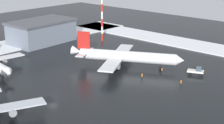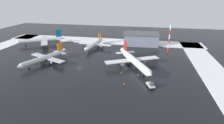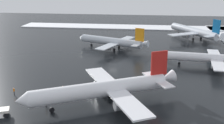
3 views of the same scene
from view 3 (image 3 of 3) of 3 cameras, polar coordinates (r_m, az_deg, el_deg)
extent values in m
plane|color=black|center=(88.23, 0.19, -0.32)|extent=(240.00, 240.00, 0.00)
cube|color=white|center=(153.21, 3.31, 7.12)|extent=(14.00, 116.00, 0.42)
cylinder|color=white|center=(59.26, -2.34, -5.58)|extent=(16.91, 27.70, 3.36)
cone|color=white|center=(56.71, -17.97, -7.51)|extent=(3.93, 3.59, 3.19)
cone|color=white|center=(65.61, 11.20, -3.08)|extent=(4.18, 4.45, 3.26)
cube|color=white|center=(53.47, 3.51, -8.53)|extent=(13.36, 9.88, 0.36)
cylinder|color=gray|center=(55.34, 2.17, -8.72)|extent=(3.32, 3.89, 1.97)
cube|color=white|center=(67.40, -2.15, -3.01)|extent=(13.36, 9.88, 0.36)
cylinder|color=gray|center=(65.85, -1.99, -4.42)|extent=(3.32, 3.89, 1.97)
cube|color=red|center=(63.28, 9.56, -0.25)|extent=(2.17, 3.65, 5.53)
cube|color=white|center=(62.04, 10.60, -4.42)|extent=(5.39, 4.50, 0.24)
cube|color=white|center=(66.82, 7.98, -2.72)|extent=(5.39, 4.50, 0.24)
cylinder|color=black|center=(57.71, -12.22, -8.21)|extent=(0.24, 0.24, 0.69)
cylinder|color=black|center=(58.32, -12.13, -9.49)|extent=(0.82, 1.12, 1.09)
cylinder|color=black|center=(58.91, 1.11, -7.27)|extent=(0.24, 0.24, 0.69)
cylinder|color=black|center=(59.51, 1.10, -8.53)|extent=(0.82, 1.12, 1.09)
cylinder|color=black|center=(62.62, -0.38, -5.76)|extent=(0.24, 0.24, 0.69)
cylinder|color=black|center=(63.19, -0.38, -6.95)|extent=(0.82, 1.12, 1.09)
cylinder|color=silver|center=(105.84, -0.24, 4.24)|extent=(12.17, 24.33, 2.85)
cone|color=silver|center=(113.05, -6.24, 4.96)|extent=(3.27, 2.89, 2.71)
cone|color=silver|center=(99.79, 6.63, 3.64)|extent=(3.38, 3.69, 2.77)
cube|color=silver|center=(98.89, -0.96, 3.18)|extent=(11.48, 7.54, 0.30)
cylinder|color=gray|center=(100.70, -0.68, 2.95)|extent=(2.63, 3.27, 1.68)
cube|color=silver|center=(110.64, 2.67, 4.64)|extent=(11.48, 7.54, 0.30)
cylinder|color=gray|center=(109.55, 2.07, 4.08)|extent=(2.63, 3.27, 1.68)
cube|color=orange|center=(99.91, 5.63, 5.51)|extent=(1.55, 3.21, 4.69)
cube|color=silver|center=(98.44, 4.89, 3.41)|extent=(4.55, 3.54, 0.20)
cube|color=silver|center=(102.91, 6.07, 3.97)|extent=(4.55, 3.54, 0.20)
cylinder|color=black|center=(110.65, -4.21, 4.08)|extent=(0.20, 0.20, 0.59)
cylinder|color=black|center=(110.92, -4.19, 3.47)|extent=(0.62, 0.96, 0.92)
cylinder|color=black|center=(103.36, 0.46, 3.22)|extent=(0.20, 0.20, 0.59)
cylinder|color=black|center=(103.66, 0.46, 2.56)|extent=(0.62, 0.96, 0.92)
cylinder|color=black|center=(106.51, 1.43, 3.62)|extent=(0.20, 0.20, 0.59)
cylinder|color=black|center=(106.79, 1.42, 2.99)|extent=(0.62, 0.96, 0.92)
cylinder|color=white|center=(89.14, 18.92, 0.79)|extent=(5.38, 23.93, 2.69)
cone|color=white|center=(88.81, 10.67, 1.36)|extent=(2.76, 2.18, 2.56)
cube|color=white|center=(83.27, 20.87, -0.69)|extent=(10.63, 4.63, 0.29)
cylinder|color=gray|center=(84.95, 20.44, -0.86)|extent=(1.88, 2.86, 1.59)
cube|color=white|center=(95.71, 20.03, 1.60)|extent=(10.63, 4.63, 0.29)
cylinder|color=gray|center=(94.34, 19.83, 0.90)|extent=(1.88, 2.86, 1.59)
cylinder|color=black|center=(89.03, 13.53, 0.43)|extent=(0.19, 0.19, 0.55)
cylinder|color=black|center=(89.36, 13.48, -0.28)|extent=(0.37, 0.90, 0.87)
cylinder|color=black|center=(88.06, 20.47, -0.37)|extent=(0.19, 0.19, 0.55)
cylinder|color=black|center=(88.39, 20.40, -1.08)|extent=(0.37, 0.90, 0.87)
cylinder|color=black|center=(91.39, 20.25, 0.26)|extent=(0.19, 0.19, 0.55)
cylinder|color=black|center=(91.70, 20.18, -0.43)|extent=(0.37, 0.90, 0.87)
cylinder|color=silver|center=(129.01, 16.19, 6.05)|extent=(26.27, 17.51, 3.25)
cone|color=silver|center=(141.06, 12.20, 7.22)|extent=(3.55, 3.83, 3.09)
cone|color=silver|center=(117.53, 21.04, 4.88)|extent=(4.35, 4.12, 3.16)
cube|color=silver|center=(122.02, 14.17, 5.48)|extent=(9.99, 12.82, 0.34)
cylinder|color=gray|center=(123.74, 14.71, 5.14)|extent=(3.77, 3.31, 1.91)
cube|color=silver|center=(132.09, 19.61, 5.86)|extent=(9.99, 12.82, 0.34)
cylinder|color=gray|center=(131.32, 18.81, 5.45)|extent=(3.77, 3.31, 1.91)
cube|color=#0C5999|center=(118.53, 20.45, 6.78)|extent=(3.46, 2.26, 5.35)
cube|color=silver|center=(117.36, 19.19, 4.95)|extent=(4.49, 5.21, 0.23)
cube|color=silver|center=(121.29, 21.20, 5.11)|extent=(4.49, 5.21, 0.23)
cylinder|color=black|center=(136.99, 13.48, 6.25)|extent=(0.23, 0.23, 0.67)
cylinder|color=black|center=(137.24, 13.44, 5.68)|extent=(1.07, 0.83, 1.05)
cylinder|color=black|center=(125.79, 16.22, 5.12)|extent=(0.23, 0.23, 0.67)
cylinder|color=black|center=(126.06, 16.17, 4.51)|extent=(1.07, 0.83, 1.05)
cylinder|color=black|center=(128.49, 17.67, 5.23)|extent=(0.23, 0.23, 0.67)
cylinder|color=black|center=(128.76, 17.62, 4.63)|extent=(1.07, 0.83, 1.05)
cylinder|color=black|center=(58.87, -20.82, -10.12)|extent=(0.63, 0.95, 0.90)
cylinder|color=black|center=(60.64, -20.65, -9.29)|extent=(0.63, 0.95, 0.90)
cylinder|color=black|center=(68.85, -19.24, -5.99)|extent=(0.16, 0.16, 0.85)
cylinder|color=black|center=(69.03, -19.26, -5.93)|extent=(0.16, 0.16, 0.85)
cylinder|color=orange|center=(68.67, -19.31, -5.40)|extent=(0.36, 0.36, 0.62)
sphere|color=tan|center=(68.52, -19.34, -5.06)|extent=(0.24, 0.24, 0.24)
cylinder|color=black|center=(67.49, -9.90, -5.73)|extent=(0.16, 0.16, 0.85)
cylinder|color=black|center=(67.33, -9.98, -5.79)|extent=(0.16, 0.16, 0.85)
cylinder|color=orange|center=(67.13, -9.97, -5.18)|extent=(0.36, 0.36, 0.62)
sphere|color=tan|center=(66.97, -9.99, -4.84)|extent=(0.24, 0.24, 0.24)
cylinder|color=black|center=(61.08, -13.14, -8.43)|extent=(0.16, 0.16, 0.85)
cylinder|color=black|center=(61.13, -13.32, -8.42)|extent=(0.16, 0.16, 0.85)
cylinder|color=orange|center=(60.80, -13.28, -7.80)|extent=(0.36, 0.36, 0.62)
sphere|color=tan|center=(60.62, -13.30, -7.43)|extent=(0.24, 0.24, 0.24)
camera|label=1|loc=(150.40, -23.14, 18.43)|focal=55.00mm
camera|label=2|loc=(104.85, -57.04, 14.61)|focal=28.00mm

